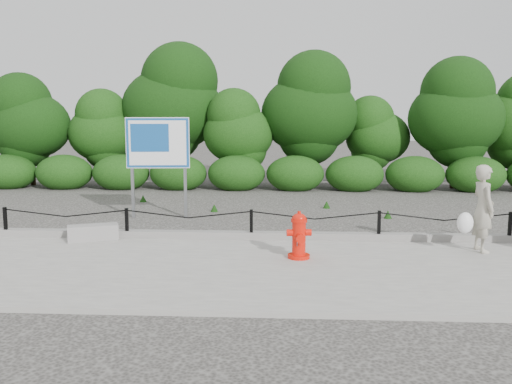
{
  "coord_description": "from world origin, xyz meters",
  "views": [
    {
      "loc": [
        0.66,
        -10.48,
        2.51
      ],
      "look_at": [
        0.08,
        0.2,
        1.0
      ],
      "focal_mm": 38.0,
      "sensor_mm": 36.0,
      "label": 1
    }
  ],
  "objects": [
    {
      "name": "pedestrian",
      "position": [
        4.18,
        -0.74,
        0.85
      ],
      "size": [
        0.71,
        0.62,
        1.57
      ],
      "rotation": [
        0.0,
        0.0,
        1.69
      ],
      "color": "#A29C8B",
      "rests_on": "sidewalk"
    },
    {
      "name": "treeline",
      "position": [
        0.25,
        8.98,
        2.55
      ],
      "size": [
        20.2,
        3.81,
        5.01
      ],
      "color": "black",
      "rests_on": "ground"
    },
    {
      "name": "advertising_sign",
      "position": [
        -2.46,
        2.6,
        1.74
      ],
      "size": [
        1.54,
        0.25,
        2.47
      ],
      "rotation": [
        0.0,
        0.0,
        0.09
      ],
      "color": "slate",
      "rests_on": "ground"
    },
    {
      "name": "ground",
      "position": [
        0.0,
        0.0,
        0.0
      ],
      "size": [
        90.0,
        90.0,
        0.0
      ],
      "primitive_type": "plane",
      "color": "#2D2B28",
      "rests_on": "ground"
    },
    {
      "name": "concrete_block",
      "position": [
        -3.1,
        -0.25,
        0.23
      ],
      "size": [
        1.01,
        0.66,
        0.31
      ],
      "primitive_type": "cube",
      "rotation": [
        0.0,
        0.0,
        0.38
      ],
      "color": "gray",
      "rests_on": "sidewalk"
    },
    {
      "name": "sidewalk",
      "position": [
        0.0,
        -2.0,
        0.04
      ],
      "size": [
        14.0,
        4.0,
        0.08
      ],
      "primitive_type": "cube",
      "color": "gray",
      "rests_on": "ground"
    },
    {
      "name": "curb",
      "position": [
        0.0,
        0.05,
        0.15
      ],
      "size": [
        14.0,
        0.22,
        0.14
      ],
      "primitive_type": "cube",
      "color": "slate",
      "rests_on": "sidewalk"
    },
    {
      "name": "chain_barrier",
      "position": [
        0.0,
        0.0,
        0.46
      ],
      "size": [
        10.06,
        0.06,
        0.6
      ],
      "color": "black",
      "rests_on": "sidewalk"
    },
    {
      "name": "fire_hydrant",
      "position": [
        0.91,
        -1.39,
        0.47
      ],
      "size": [
        0.44,
        0.45,
        0.82
      ],
      "rotation": [
        0.0,
        0.0,
        0.12
      ],
      "color": "red",
      "rests_on": "sidewalk"
    }
  ]
}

